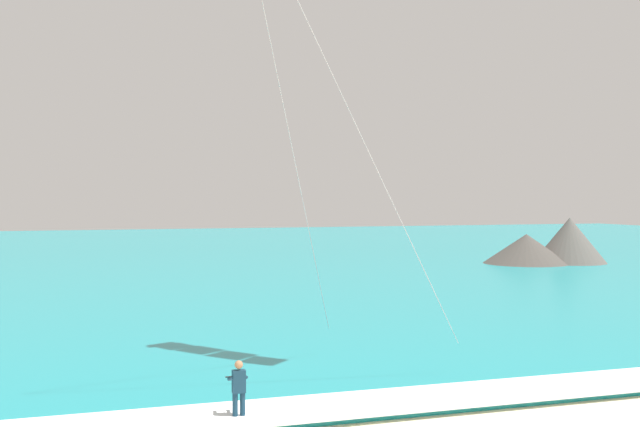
% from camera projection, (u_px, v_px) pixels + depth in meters
% --- Properties ---
extents(sea, '(200.00, 120.00, 0.20)m').
position_uv_depth(sea, '(155.00, 255.00, 77.64)').
color(sea, teal).
rests_on(sea, ground).
extents(surf_foam, '(200.00, 2.59, 0.04)m').
position_uv_depth(surf_foam, '(372.00, 403.00, 21.51)').
color(surf_foam, white).
rests_on(surf_foam, sea).
extents(surfboard, '(0.46, 1.41, 0.09)m').
position_uv_depth(surfboard, '(239.00, 424.00, 20.15)').
color(surfboard, '#E04C38').
rests_on(surfboard, ground).
extents(kitesurfer, '(0.55, 0.53, 1.69)m').
position_uv_depth(kitesurfer, '(239.00, 389.00, 20.15)').
color(kitesurfer, '#143347').
rests_on(kitesurfer, ground).
extents(headland_right, '(11.24, 7.94, 4.15)m').
position_uv_depth(headland_right, '(548.00, 245.00, 66.85)').
color(headland_right, '#47423D').
rests_on(headland_right, ground).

